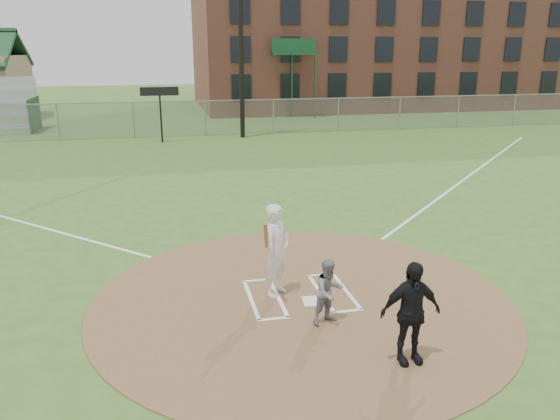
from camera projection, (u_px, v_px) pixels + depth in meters
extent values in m
plane|color=#396321|center=(301.00, 299.00, 11.02)|extent=(140.00, 140.00, 0.00)
cylinder|color=brown|center=(301.00, 299.00, 11.02)|extent=(8.40, 8.40, 0.02)
cube|color=white|center=(314.00, 301.00, 10.85)|extent=(0.49, 0.49, 0.03)
cube|color=white|center=(466.00, 178.00, 21.30)|extent=(17.04, 17.04, 0.01)
imported|color=gray|center=(329.00, 292.00, 9.87)|extent=(0.72, 0.64, 1.23)
imported|color=black|center=(410.00, 313.00, 8.57)|extent=(1.00, 0.42, 1.71)
cube|color=white|center=(251.00, 299.00, 10.95)|extent=(0.08, 1.80, 0.01)
cube|color=white|center=(278.00, 297.00, 11.07)|extent=(0.08, 1.80, 0.01)
cube|color=white|center=(257.00, 280.00, 11.85)|extent=(0.62, 0.08, 0.01)
cube|color=white|center=(274.00, 319.00, 10.17)|extent=(0.62, 0.08, 0.01)
cube|color=white|center=(346.00, 290.00, 11.36)|extent=(0.08, 1.80, 0.01)
cube|color=white|center=(320.00, 293.00, 11.25)|extent=(0.08, 1.80, 0.01)
cube|color=white|center=(321.00, 275.00, 12.15)|extent=(0.62, 0.08, 0.01)
cube|color=white|center=(347.00, 311.00, 10.46)|extent=(0.62, 0.08, 0.01)
imported|color=white|center=(277.00, 250.00, 10.95)|extent=(0.81, 0.82, 1.91)
cylinder|color=#935E3B|center=(266.00, 235.00, 10.38)|extent=(0.20, 0.60, 0.70)
cube|color=slate|center=(205.00, 118.00, 31.34)|extent=(56.00, 0.03, 2.00)
cube|color=gray|center=(205.00, 101.00, 31.05)|extent=(56.00, 0.06, 0.06)
cube|color=gray|center=(205.00, 118.00, 31.34)|extent=(56.08, 0.08, 2.00)
cube|color=#194728|center=(35.00, 114.00, 33.21)|extent=(0.08, 3.20, 2.00)
cube|color=#A15845|center=(370.00, 17.00, 47.76)|extent=(30.00, 16.00, 15.00)
cube|color=black|center=(409.00, 13.00, 40.23)|extent=(26.60, 0.10, 12.20)
cube|color=#194728|center=(294.00, 54.00, 38.66)|extent=(3.20, 1.00, 0.15)
cube|color=#194728|center=(292.00, 86.00, 39.76)|extent=(0.12, 0.12, 4.50)
cube|color=#194728|center=(315.00, 86.00, 39.18)|extent=(0.12, 0.12, 4.50)
cube|color=#194728|center=(294.00, 46.00, 38.50)|extent=(3.20, 0.08, 1.00)
cylinder|color=black|center=(241.00, 26.00, 29.39)|extent=(0.26, 0.26, 12.00)
cylinder|color=black|center=(161.00, 118.00, 29.05)|extent=(0.10, 0.10, 2.60)
cube|color=black|center=(159.00, 91.00, 28.66)|extent=(2.00, 0.10, 0.45)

